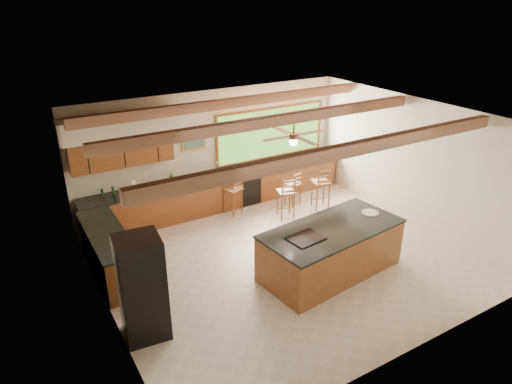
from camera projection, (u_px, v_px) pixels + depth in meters
ground at (284, 258)px, 9.63m from camera, size 7.20×7.20×0.00m
room_shell at (262, 152)px, 9.17m from camera, size 7.27×6.54×3.02m
counter_run at (198, 203)px, 11.04m from camera, size 7.12×3.10×1.24m
island at (331, 250)px, 8.99m from camera, size 2.98×1.65×1.02m
refrigerator at (142, 288)px, 7.18m from camera, size 0.76×0.74×1.78m
bar_stool_a at (234, 190)px, 11.29m from camera, size 0.49×0.49×1.10m
bar_stool_b at (287, 193)px, 11.09m from camera, size 0.49×0.49×1.13m
bar_stool_c at (294, 185)px, 11.78m from camera, size 0.42×0.42×0.99m
bar_stool_d at (323, 183)px, 11.58m from camera, size 0.51×0.51×1.18m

